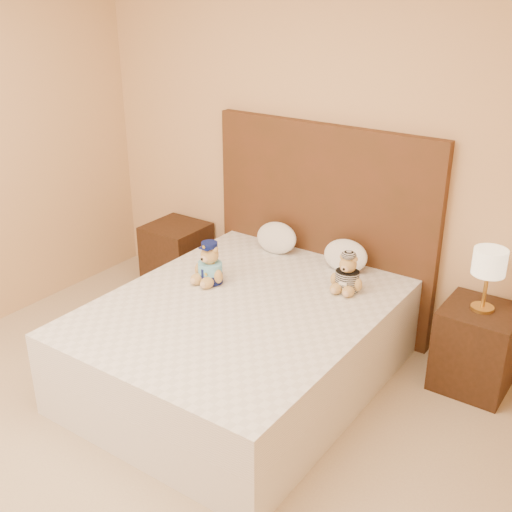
{
  "coord_description": "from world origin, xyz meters",
  "views": [
    {
      "loc": [
        2.09,
        -1.64,
        2.44
      ],
      "look_at": [
        -0.06,
        1.45,
        0.78
      ],
      "focal_mm": 45.0,
      "sensor_mm": 36.0,
      "label": 1
    }
  ],
  "objects": [
    {
      "name": "nightstand_right",
      "position": [
        1.25,
        2.0,
        0.28
      ],
      "size": [
        0.45,
        0.45,
        0.55
      ],
      "primitive_type": "cube",
      "color": "#381E11",
      "rests_on": "ground"
    },
    {
      "name": "teddy_prisoner",
      "position": [
        0.45,
        1.75,
        0.68
      ],
      "size": [
        0.24,
        0.24,
        0.26
      ],
      "primitive_type": null,
      "rotation": [
        0.0,
        0.0,
        0.07
      ],
      "color": "#AF7E44",
      "rests_on": "bed"
    },
    {
      "name": "bed",
      "position": [
        0.0,
        1.2,
        0.28
      ],
      "size": [
        1.6,
        2.0,
        0.55
      ],
      "color": "white",
      "rests_on": "ground"
    },
    {
      "name": "lamp",
      "position": [
        1.25,
        2.0,
        0.85
      ],
      "size": [
        0.2,
        0.2,
        0.4
      ],
      "color": "gold",
      "rests_on": "nightstand_right"
    },
    {
      "name": "nightstand_left",
      "position": [
        -1.25,
        2.0,
        0.28
      ],
      "size": [
        0.45,
        0.45,
        0.55
      ],
      "primitive_type": "cube",
      "color": "#381E11",
      "rests_on": "ground"
    },
    {
      "name": "pillow_left",
      "position": [
        -0.28,
        2.03,
        0.67
      ],
      "size": [
        0.33,
        0.21,
        0.23
      ],
      "primitive_type": "ellipsoid",
      "color": "white",
      "rests_on": "bed"
    },
    {
      "name": "pillow_right",
      "position": [
        0.29,
        2.03,
        0.67
      ],
      "size": [
        0.33,
        0.21,
        0.23
      ],
      "primitive_type": "ellipsoid",
      "color": "white",
      "rests_on": "bed"
    },
    {
      "name": "teddy_police",
      "position": [
        -0.36,
        1.34,
        0.69
      ],
      "size": [
        0.26,
        0.25,
        0.28
      ],
      "primitive_type": null,
      "rotation": [
        0.0,
        0.0,
        -0.08
      ],
      "color": "#AF7E44",
      "rests_on": "bed"
    },
    {
      "name": "room_walls",
      "position": [
        0.0,
        0.46,
        1.81
      ],
      "size": [
        4.04,
        4.52,
        2.72
      ],
      "color": "tan",
      "rests_on": "ground"
    },
    {
      "name": "headboard",
      "position": [
        0.0,
        2.21,
        0.75
      ],
      "size": [
        1.75,
        0.08,
        1.5
      ],
      "primitive_type": "cube",
      "color": "#512B18",
      "rests_on": "ground"
    },
    {
      "name": "ground",
      "position": [
        0.0,
        0.0,
        0.0
      ],
      "size": [
        4.0,
        4.5,
        0.0
      ],
      "primitive_type": "cube",
      "color": "#C0AE89",
      "rests_on": "ground"
    }
  ]
}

